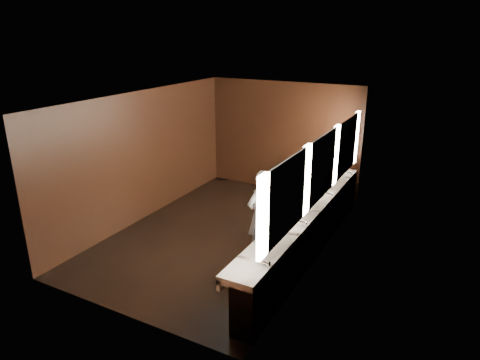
% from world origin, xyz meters
% --- Properties ---
extents(floor, '(6.00, 6.00, 0.00)m').
position_xyz_m(floor, '(0.00, 0.00, 0.00)').
color(floor, black).
rests_on(floor, ground).
extents(ceiling, '(4.00, 6.00, 0.02)m').
position_xyz_m(ceiling, '(0.00, 0.00, 2.80)').
color(ceiling, '#2D2D2B').
rests_on(ceiling, wall_back).
extents(wall_back, '(4.00, 0.02, 2.80)m').
position_xyz_m(wall_back, '(0.00, 3.00, 1.40)').
color(wall_back, black).
rests_on(wall_back, floor).
extents(wall_front, '(4.00, 0.02, 2.80)m').
position_xyz_m(wall_front, '(0.00, -3.00, 1.40)').
color(wall_front, black).
rests_on(wall_front, floor).
extents(wall_left, '(0.02, 6.00, 2.80)m').
position_xyz_m(wall_left, '(-2.00, 0.00, 1.40)').
color(wall_left, black).
rests_on(wall_left, floor).
extents(wall_right, '(0.02, 6.00, 2.80)m').
position_xyz_m(wall_right, '(2.00, 0.00, 1.40)').
color(wall_right, black).
rests_on(wall_right, floor).
extents(sink_counter, '(0.55, 5.40, 1.01)m').
position_xyz_m(sink_counter, '(1.79, 0.00, 0.50)').
color(sink_counter, black).
rests_on(sink_counter, floor).
extents(mirror_band, '(0.06, 5.03, 1.15)m').
position_xyz_m(mirror_band, '(1.98, -0.00, 1.75)').
color(mirror_band, white).
rests_on(mirror_band, wall_right).
extents(person, '(0.62, 0.73, 1.68)m').
position_xyz_m(person, '(1.06, -0.48, 0.84)').
color(person, '#82A1C2').
rests_on(person, floor).
extents(trash_bin, '(0.43, 0.43, 0.53)m').
position_xyz_m(trash_bin, '(1.58, -1.50, 0.26)').
color(trash_bin, black).
rests_on(trash_bin, floor).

